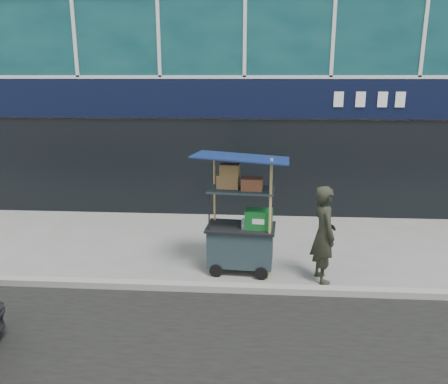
{
  "coord_description": "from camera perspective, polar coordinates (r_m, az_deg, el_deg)",
  "views": [
    {
      "loc": [
        0.24,
        -6.7,
        3.42
      ],
      "look_at": [
        -0.3,
        1.2,
        1.32
      ],
      "focal_mm": 35.0,
      "sensor_mm": 36.0,
      "label": 1
    }
  ],
  "objects": [
    {
      "name": "vendor_man",
      "position": [
        7.59,
        12.9,
        -5.38
      ],
      "size": [
        0.52,
        0.68,
        1.68
      ],
      "primitive_type": "imported",
      "rotation": [
        0.0,
        0.0,
        1.79
      ],
      "color": "#26291E",
      "rests_on": "ground"
    },
    {
      "name": "ground",
      "position": [
        7.53,
        1.67,
        -12.15
      ],
      "size": [
        80.0,
        80.0,
        0.0
      ],
      "primitive_type": "plane",
      "color": "slate",
      "rests_on": "ground"
    },
    {
      "name": "vendor_cart",
      "position": [
        7.8,
        2.33,
        -5.04
      ],
      "size": [
        1.69,
        1.26,
        2.18
      ],
      "rotation": [
        0.0,
        0.0,
        -0.08
      ],
      "color": "#1A282C",
      "rests_on": "ground"
    },
    {
      "name": "curb",
      "position": [
        7.32,
        1.61,
        -12.45
      ],
      "size": [
        80.0,
        0.18,
        0.12
      ],
      "primitive_type": "cube",
      "color": "gray",
      "rests_on": "ground"
    }
  ]
}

